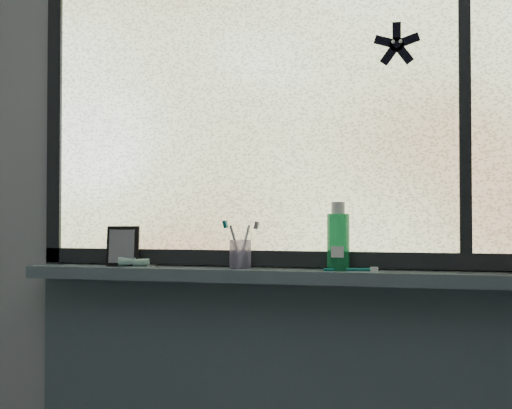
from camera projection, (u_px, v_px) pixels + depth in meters
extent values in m
cube|color=#9EA3A8|center=(272.00, 197.00, 1.88)|extent=(3.00, 0.01, 2.50)
cube|color=#4A5A63|center=(268.00, 275.00, 1.80)|extent=(1.62, 0.14, 0.04)
cube|color=silver|center=(271.00, 111.00, 1.86)|extent=(1.50, 0.01, 1.00)
cube|color=black|center=(271.00, 258.00, 1.85)|extent=(1.60, 0.03, 0.05)
cube|color=black|center=(56.00, 119.00, 2.02)|extent=(0.05, 0.03, 1.10)
cube|color=black|center=(465.00, 103.00, 1.73)|extent=(0.03, 0.03, 1.00)
cube|color=black|center=(123.00, 246.00, 1.91)|extent=(0.12, 0.08, 0.13)
cylinder|color=#A197C8|center=(240.00, 254.00, 1.82)|extent=(0.08, 0.08, 0.09)
cylinder|color=#1C914F|center=(338.00, 236.00, 1.76)|extent=(0.09, 0.09, 0.17)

